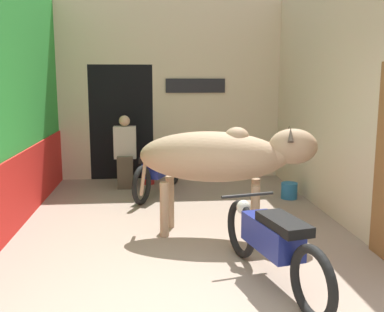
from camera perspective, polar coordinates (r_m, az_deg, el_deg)
wall_left_shopfront at (r=6.19m, az=-22.52°, el=6.51°), size 0.25×5.46×3.41m
wall_back_with_doorway at (r=8.94m, az=-5.40°, el=6.68°), size 4.24×0.93×3.41m
wall_right_with_door at (r=6.42m, az=18.68°, el=7.16°), size 0.22×5.46×3.41m
cow at (r=5.47m, az=3.74°, el=-0.14°), size 2.21×1.05×1.38m
motorcycle_near at (r=4.33m, az=10.09°, el=-10.54°), size 0.67×1.98×0.74m
motorcycle_far at (r=7.57m, az=-4.23°, el=-1.69°), size 0.93×1.90×0.73m
shopkeeper_seated at (r=8.05m, az=-8.50°, el=0.77°), size 0.39×0.33×1.29m
plastic_stool at (r=8.33m, az=-5.58°, el=-1.86°), size 0.32×0.32×0.47m
bucket at (r=7.47m, az=12.24°, el=-4.32°), size 0.26×0.26×0.26m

